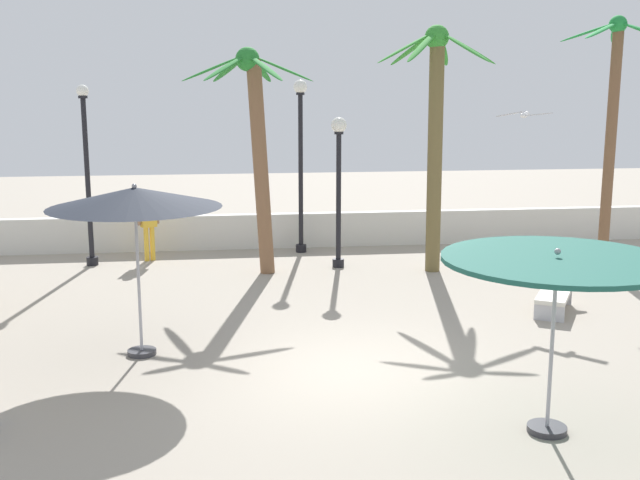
{
  "coord_description": "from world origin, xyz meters",
  "views": [
    {
      "loc": [
        -1.85,
        -11.06,
        4.26
      ],
      "look_at": [
        0.0,
        3.32,
        1.4
      ],
      "focal_mm": 43.43,
      "sensor_mm": 36.0,
      "label": 1
    }
  ],
  "objects_px": {
    "patio_umbrella_1": "(557,268)",
    "patio_umbrella_2": "(135,199)",
    "lounge_chair_0": "(556,289)",
    "palm_tree_1": "(256,135)",
    "lamp_post_2": "(87,171)",
    "guest_1": "(148,220)",
    "lamp_post_0": "(339,175)",
    "palm_tree_0": "(435,123)",
    "lamp_post_1": "(301,151)",
    "palm_tree_2": "(612,116)",
    "seagull_0": "(524,115)"
  },
  "relations": [
    {
      "from": "palm_tree_0",
      "to": "palm_tree_2",
      "type": "bearing_deg",
      "value": -2.06
    },
    {
      "from": "palm_tree_1",
      "to": "lamp_post_2",
      "type": "bearing_deg",
      "value": 161.5
    },
    {
      "from": "lamp_post_0",
      "to": "lamp_post_1",
      "type": "xyz_separation_m",
      "value": [
        -0.71,
        1.83,
        0.43
      ]
    },
    {
      "from": "lamp_post_1",
      "to": "lamp_post_2",
      "type": "distance_m",
      "value": 5.31
    },
    {
      "from": "patio_umbrella_1",
      "to": "patio_umbrella_2",
      "type": "xyz_separation_m",
      "value": [
        -5.34,
        3.59,
        0.43
      ]
    },
    {
      "from": "lamp_post_2",
      "to": "lamp_post_0",
      "type": "bearing_deg",
      "value": -9.1
    },
    {
      "from": "lamp_post_0",
      "to": "seagull_0",
      "type": "bearing_deg",
      "value": -32.57
    },
    {
      "from": "lamp_post_2",
      "to": "palm_tree_1",
      "type": "bearing_deg",
      "value": -18.5
    },
    {
      "from": "lounge_chair_0",
      "to": "patio_umbrella_1",
      "type": "bearing_deg",
      "value": -114.84
    },
    {
      "from": "palm_tree_1",
      "to": "lamp_post_0",
      "type": "xyz_separation_m",
      "value": [
        1.95,
        0.38,
        -0.98
      ]
    },
    {
      "from": "patio_umbrella_2",
      "to": "guest_1",
      "type": "xyz_separation_m",
      "value": [
        -0.47,
        7.07,
        -1.52
      ]
    },
    {
      "from": "palm_tree_1",
      "to": "palm_tree_0",
      "type": "bearing_deg",
      "value": -4.17
    },
    {
      "from": "lamp_post_0",
      "to": "patio_umbrella_2",
      "type": "bearing_deg",
      "value": -125.39
    },
    {
      "from": "palm_tree_1",
      "to": "lamp_post_1",
      "type": "distance_m",
      "value": 2.59
    },
    {
      "from": "patio_umbrella_2",
      "to": "palm_tree_0",
      "type": "distance_m",
      "value": 8.11
    },
    {
      "from": "palm_tree_2",
      "to": "lamp_post_0",
      "type": "height_order",
      "value": "palm_tree_2"
    },
    {
      "from": "lounge_chair_0",
      "to": "lamp_post_1",
      "type": "bearing_deg",
      "value": 126.33
    },
    {
      "from": "patio_umbrella_1",
      "to": "lamp_post_1",
      "type": "height_order",
      "value": "lamp_post_1"
    },
    {
      "from": "lamp_post_1",
      "to": "guest_1",
      "type": "distance_m",
      "value": 4.22
    },
    {
      "from": "seagull_0",
      "to": "patio_umbrella_2",
      "type": "bearing_deg",
      "value": -155.59
    },
    {
      "from": "patio_umbrella_1",
      "to": "lamp_post_2",
      "type": "height_order",
      "value": "lamp_post_2"
    },
    {
      "from": "palm_tree_1",
      "to": "seagull_0",
      "type": "xyz_separation_m",
      "value": [
        5.54,
        -1.91,
        0.5
      ]
    },
    {
      "from": "palm_tree_0",
      "to": "lamp_post_2",
      "type": "relative_size",
      "value": 1.3
    },
    {
      "from": "patio_umbrella_1",
      "to": "palm_tree_2",
      "type": "relative_size",
      "value": 0.47
    },
    {
      "from": "lounge_chair_0",
      "to": "seagull_0",
      "type": "distance_m",
      "value": 3.78
    },
    {
      "from": "palm_tree_1",
      "to": "palm_tree_2",
      "type": "height_order",
      "value": "palm_tree_2"
    },
    {
      "from": "guest_1",
      "to": "patio_umbrella_2",
      "type": "bearing_deg",
      "value": -86.19
    },
    {
      "from": "patio_umbrella_2",
      "to": "lounge_chair_0",
      "type": "distance_m",
      "value": 8.24
    },
    {
      "from": "palm_tree_2",
      "to": "lamp_post_1",
      "type": "relative_size",
      "value": 1.32
    },
    {
      "from": "lamp_post_2",
      "to": "lounge_chair_0",
      "type": "height_order",
      "value": "lamp_post_2"
    },
    {
      "from": "lamp_post_0",
      "to": "lamp_post_2",
      "type": "relative_size",
      "value": 0.83
    },
    {
      "from": "patio_umbrella_1",
      "to": "seagull_0",
      "type": "bearing_deg",
      "value": 71.63
    },
    {
      "from": "guest_1",
      "to": "palm_tree_1",
      "type": "bearing_deg",
      "value": -32.41
    },
    {
      "from": "lamp_post_1",
      "to": "lamp_post_2",
      "type": "bearing_deg",
      "value": -170.45
    },
    {
      "from": "palm_tree_1",
      "to": "lamp_post_1",
      "type": "bearing_deg",
      "value": 60.83
    },
    {
      "from": "patio_umbrella_1",
      "to": "lounge_chair_0",
      "type": "bearing_deg",
      "value": 65.16
    },
    {
      "from": "patio_umbrella_1",
      "to": "palm_tree_1",
      "type": "distance_m",
      "value": 9.6
    },
    {
      "from": "palm_tree_0",
      "to": "patio_umbrella_1",
      "type": "bearing_deg",
      "value": -95.84
    },
    {
      "from": "seagull_0",
      "to": "lamp_post_1",
      "type": "bearing_deg",
      "value": 136.23
    },
    {
      "from": "patio_umbrella_2",
      "to": "seagull_0",
      "type": "height_order",
      "value": "seagull_0"
    },
    {
      "from": "lounge_chair_0",
      "to": "guest_1",
      "type": "distance_m",
      "value": 9.88
    },
    {
      "from": "patio_umbrella_1",
      "to": "lounge_chair_0",
      "type": "xyz_separation_m",
      "value": [
        2.43,
        5.25,
        -1.72
      ]
    },
    {
      "from": "palm_tree_1",
      "to": "patio_umbrella_1",
      "type": "bearing_deg",
      "value": -70.51
    },
    {
      "from": "lamp_post_2",
      "to": "seagull_0",
      "type": "xyz_separation_m",
      "value": [
        9.52,
        -3.24,
        1.41
      ]
    },
    {
      "from": "guest_1",
      "to": "palm_tree_2",
      "type": "bearing_deg",
      "value": -11.0
    },
    {
      "from": "palm_tree_0",
      "to": "lamp_post_1",
      "type": "height_order",
      "value": "palm_tree_0"
    },
    {
      "from": "lamp_post_1",
      "to": "lounge_chair_0",
      "type": "height_order",
      "value": "lamp_post_1"
    },
    {
      "from": "patio_umbrella_2",
      "to": "guest_1",
      "type": "bearing_deg",
      "value": 93.81
    },
    {
      "from": "lounge_chair_0",
      "to": "palm_tree_0",
      "type": "bearing_deg",
      "value": 114.09
    },
    {
      "from": "patio_umbrella_1",
      "to": "patio_umbrella_2",
      "type": "relative_size",
      "value": 1.0
    }
  ]
}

